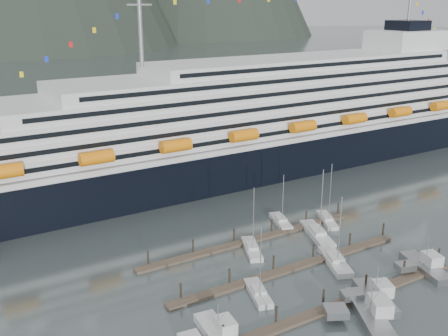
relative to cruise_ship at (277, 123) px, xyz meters
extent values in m
plane|color=#3F4B4A|center=(-30.03, -54.94, -12.04)|extent=(1600.00, 1600.00, 0.00)
cube|color=black|center=(-5.03, 0.06, -8.04)|extent=(210.00, 28.00, 12.00)
cube|color=silver|center=(-5.03, 0.06, -1.54)|extent=(205.80, 27.44, 1.50)
cube|color=silver|center=(-0.03, 0.06, 1.06)|extent=(185.00, 26.00, 3.20)
cube|color=black|center=(-0.03, -12.99, 1.22)|extent=(175.75, 0.20, 1.00)
cube|color=silver|center=(1.97, 0.06, 4.26)|extent=(180.00, 25.00, 3.20)
cube|color=black|center=(1.97, -12.49, 4.42)|extent=(171.00, 0.20, 1.00)
cube|color=silver|center=(3.97, 0.06, 7.46)|extent=(172.00, 24.00, 3.20)
cube|color=black|center=(3.97, -11.99, 7.62)|extent=(163.40, 0.20, 1.00)
cube|color=silver|center=(5.97, 0.06, 10.66)|extent=(160.00, 23.00, 3.20)
cube|color=black|center=(5.97, -11.49, 10.82)|extent=(152.00, 0.20, 1.00)
cube|color=silver|center=(7.97, 0.06, 13.76)|extent=(140.00, 22.00, 3.00)
cube|color=black|center=(7.97, -10.99, 13.91)|extent=(133.00, 0.20, 1.00)
cube|color=silver|center=(9.97, 0.06, 16.76)|extent=(95.00, 20.00, 3.00)
cube|color=black|center=(9.97, -9.99, 16.91)|extent=(90.25, 0.20, 1.00)
cube|color=silver|center=(49.97, 0.06, 21.26)|extent=(22.00, 16.00, 6.00)
cube|color=black|center=(49.97, 0.06, 25.76)|extent=(10.00, 10.00, 3.00)
cylinder|color=gray|center=(-40.03, 0.06, 26.26)|extent=(1.00, 1.00, 16.00)
cylinder|color=gray|center=(49.97, 0.06, 31.26)|extent=(0.80, 0.80, 10.00)
cylinder|color=orange|center=(-75.03, -14.94, 2.46)|extent=(7.00, 2.80, 2.80)
cylinder|color=orange|center=(-57.03, -14.94, 2.46)|extent=(7.00, 2.80, 2.80)
cylinder|color=orange|center=(-39.03, -14.94, 2.46)|extent=(7.00, 2.80, 2.80)
cylinder|color=orange|center=(-21.03, -14.94, 2.46)|extent=(7.00, 2.80, 2.80)
cylinder|color=orange|center=(-3.03, -14.94, 2.46)|extent=(7.00, 2.80, 2.80)
cylinder|color=orange|center=(14.97, -14.94, 2.46)|extent=(7.00, 2.80, 2.80)
cylinder|color=orange|center=(32.97, -14.94, 2.46)|extent=(7.00, 2.80, 2.80)
cylinder|color=orange|center=(50.97, -14.94, 2.46)|extent=(7.00, 2.80, 2.80)
cube|color=#47392E|center=(-35.03, -64.94, -11.79)|extent=(48.00, 2.00, 0.50)
cylinder|color=black|center=(-56.03, -63.84, -10.64)|extent=(0.36, 0.36, 3.20)
cylinder|color=black|center=(-47.03, -63.84, -10.64)|extent=(0.36, 0.36, 3.20)
cylinder|color=black|center=(-38.03, -63.84, -10.64)|extent=(0.36, 0.36, 3.20)
cylinder|color=black|center=(-29.03, -63.84, -10.64)|extent=(0.36, 0.36, 3.20)
cylinder|color=black|center=(-20.03, -63.84, -10.64)|extent=(0.36, 0.36, 3.20)
cylinder|color=black|center=(-11.03, -63.84, -10.64)|extent=(0.36, 0.36, 3.20)
cube|color=#47392E|center=(-35.03, -51.94, -11.79)|extent=(48.00, 2.00, 0.50)
cylinder|color=black|center=(-56.03, -50.84, -10.64)|extent=(0.36, 0.36, 3.20)
cylinder|color=black|center=(-47.03, -50.84, -10.64)|extent=(0.36, 0.36, 3.20)
cylinder|color=black|center=(-38.03, -50.84, -10.64)|extent=(0.36, 0.36, 3.20)
cylinder|color=black|center=(-29.03, -50.84, -10.64)|extent=(0.36, 0.36, 3.20)
cylinder|color=black|center=(-20.03, -50.84, -10.64)|extent=(0.36, 0.36, 3.20)
cylinder|color=black|center=(-11.03, -50.84, -10.64)|extent=(0.36, 0.36, 3.20)
cube|color=#47392E|center=(-35.03, -38.94, -11.79)|extent=(48.00, 2.00, 0.50)
cylinder|color=black|center=(-56.03, -37.84, -10.64)|extent=(0.36, 0.36, 3.20)
cylinder|color=black|center=(-47.03, -37.84, -10.64)|extent=(0.36, 0.36, 3.20)
cylinder|color=black|center=(-38.03, -37.84, -10.64)|extent=(0.36, 0.36, 3.20)
cylinder|color=black|center=(-29.03, -37.84, -10.64)|extent=(0.36, 0.36, 3.20)
cylinder|color=black|center=(-20.03, -37.84, -10.64)|extent=(0.36, 0.36, 3.20)
cylinder|color=black|center=(-11.03, -37.84, -10.64)|extent=(0.36, 0.36, 3.20)
cube|color=#BABABA|center=(-44.82, -56.04, -11.79)|extent=(4.88, 8.91, 1.33)
cube|color=#BABABA|center=(-44.82, -56.04, -10.94)|extent=(2.70, 3.42, 0.76)
cylinder|color=gray|center=(-45.07, -56.86, -5.48)|extent=(0.15, 0.15, 11.40)
cube|color=#BABABA|center=(-36.95, -42.52, -11.79)|extent=(5.92, 9.75, 1.33)
cube|color=#BABABA|center=(-36.95, -42.52, -10.94)|extent=(3.03, 3.81, 0.76)
cylinder|color=gray|center=(-37.32, -43.40, -5.04)|extent=(0.15, 0.15, 12.28)
cube|color=#BABABA|center=(-26.98, -54.43, -11.79)|extent=(6.86, 11.14, 1.60)
cube|color=#BABABA|center=(-26.98, -54.43, -10.73)|extent=(3.55, 4.37, 0.91)
cylinder|color=gray|center=(-27.39, -55.43, -4.86)|extent=(0.18, 0.18, 12.31)
cube|color=#BABABA|center=(-22.14, -43.90, -11.79)|extent=(6.95, 12.86, 1.60)
cube|color=#BABABA|center=(-22.14, -43.90, -10.72)|extent=(3.61, 4.91, 0.92)
cylinder|color=gray|center=(-22.55, -45.09, -4.27)|extent=(0.18, 0.18, 13.47)
cube|color=#BABABA|center=(-24.51, -34.94, -11.79)|extent=(4.99, 9.02, 1.35)
cube|color=#BABABA|center=(-24.51, -34.94, -10.93)|extent=(2.75, 3.47, 0.77)
cylinder|color=gray|center=(-24.77, -35.77, -6.01)|extent=(0.15, 0.15, 10.33)
cube|color=#BABABA|center=(-15.51, -39.39, -11.79)|extent=(6.05, 9.43, 1.24)
cube|color=#BABABA|center=(-15.51, -39.39, -11.02)|extent=(2.99, 3.71, 0.71)
cylinder|color=gray|center=(-15.91, -40.24, -4.98)|extent=(0.14, 0.14, 12.52)
cube|color=#BABABA|center=(-54.99, -62.70, -10.07)|extent=(2.76, 3.58, 1.88)
cube|color=black|center=(-54.99, -62.70, -9.39)|extent=(2.56, 3.34, 0.43)
cylinder|color=gray|center=(-56.09, -62.58, -8.62)|extent=(0.14, 0.14, 4.27)
cube|color=gray|center=(-30.03, -66.92, -11.69)|extent=(6.95, 10.92, 1.89)
cube|color=gray|center=(-33.71, -65.49, -10.53)|extent=(3.83, 3.30, 1.13)
cube|color=#BABABA|center=(-29.06, -67.30, -9.87)|extent=(3.60, 3.87, 2.08)
cube|color=black|center=(-29.06, -67.30, -9.11)|extent=(3.35, 3.61, 0.47)
cylinder|color=gray|center=(-30.03, -66.92, -8.26)|extent=(0.15, 0.15, 4.73)
cube|color=gray|center=(-34.27, -69.94, -11.69)|extent=(9.35, 13.90, 1.97)
cube|color=gray|center=(-38.95, -67.59, -10.46)|extent=(4.35, 4.21, 1.18)
cube|color=#BABABA|center=(-33.04, -70.56, -9.78)|extent=(4.32, 4.93, 2.16)
cube|color=black|center=(-33.04, -70.56, -8.99)|extent=(4.02, 4.60, 0.49)
cylinder|color=gray|center=(-34.27, -69.94, -8.10)|extent=(0.16, 0.16, 4.92)
cube|color=gray|center=(-15.10, -64.40, -11.69)|extent=(6.00, 11.50, 1.84)
cube|color=gray|center=(-19.15, -63.34, -10.57)|extent=(3.64, 3.14, 1.10)
cube|color=#BABABA|center=(-14.04, -64.68, -9.93)|extent=(3.33, 3.85, 2.02)
cube|color=black|center=(-14.04, -64.68, -9.19)|extent=(3.10, 3.59, 0.46)
cylinder|color=gray|center=(-15.10, -64.40, -8.36)|extent=(0.15, 0.15, 4.59)
camera|label=1|loc=(-87.47, -116.50, 33.08)|focal=42.00mm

